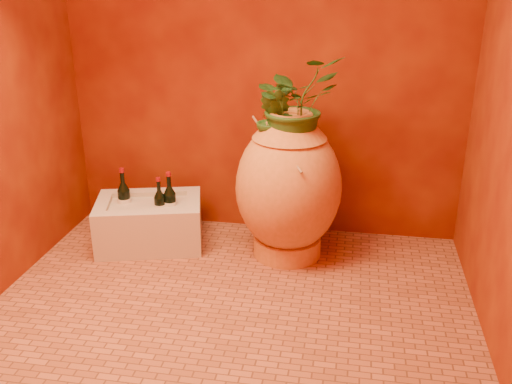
% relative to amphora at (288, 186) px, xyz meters
% --- Properties ---
extents(floor, '(2.50, 2.50, 0.00)m').
position_rel_amphora_xyz_m(floor, '(-0.21, -0.63, -0.44)').
color(floor, '#9C5333').
rests_on(floor, ground).
extents(wall_back, '(2.50, 0.02, 2.50)m').
position_rel_amphora_xyz_m(wall_back, '(-0.21, 0.37, 0.81)').
color(wall_back, '#570E05').
rests_on(wall_back, ground).
extents(amphora, '(0.76, 0.76, 0.89)m').
position_rel_amphora_xyz_m(amphora, '(0.00, 0.00, 0.00)').
color(amphora, '#D2803B').
rests_on(amphora, floor).
extents(stone_basin, '(0.73, 0.60, 0.30)m').
position_rel_amphora_xyz_m(stone_basin, '(-0.87, -0.02, -0.30)').
color(stone_basin, '#BAB19A').
rests_on(stone_basin, floor).
extents(wine_bottle_a, '(0.08, 0.08, 0.33)m').
position_rel_amphora_xyz_m(wine_bottle_a, '(-1.03, -0.00, -0.16)').
color(wine_bottle_a, black).
rests_on(wine_bottle_a, stone_basin).
extents(wine_bottle_b, '(0.07, 0.07, 0.29)m').
position_rel_amphora_xyz_m(wine_bottle_b, '(-0.79, -0.03, -0.18)').
color(wine_bottle_b, black).
rests_on(wine_bottle_b, stone_basin).
extents(wine_bottle_c, '(0.08, 0.08, 0.32)m').
position_rel_amphora_xyz_m(wine_bottle_c, '(-0.73, 0.00, -0.17)').
color(wine_bottle_c, black).
rests_on(wine_bottle_c, stone_basin).
extents(wall_tap, '(0.08, 0.16, 0.17)m').
position_rel_amphora_xyz_m(wall_tap, '(-0.17, 0.29, 0.29)').
color(wall_tap, olive).
rests_on(wall_tap, wall_back).
extents(plant_main, '(0.64, 0.63, 0.53)m').
position_rel_amphora_xyz_m(plant_main, '(0.03, 0.01, 0.49)').
color(plant_main, '#234E1C').
rests_on(plant_main, amphora).
extents(plant_side, '(0.25, 0.24, 0.36)m').
position_rel_amphora_xyz_m(plant_side, '(-0.09, -0.04, 0.41)').
color(plant_side, '#234E1C').
rests_on(plant_side, amphora).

